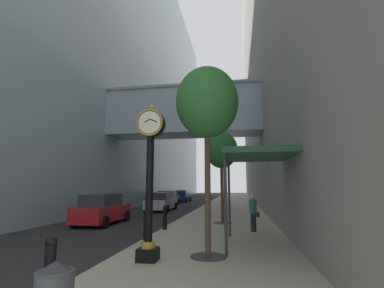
{
  "coord_description": "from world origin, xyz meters",
  "views": [
    {
      "loc": [
        3.78,
        -1.06,
        2.24
      ],
      "look_at": [
        0.85,
        16.32,
        4.9
      ],
      "focal_mm": 25.68,
      "sensor_mm": 36.0,
      "label": 1
    }
  ],
  "objects": [
    {
      "name": "bollard_third",
      "position": [
        0.25,
        9.35,
        0.74
      ],
      "size": [
        0.22,
        0.22,
        1.15
      ],
      "color": "black",
      "rests_on": "sidewalk_right"
    },
    {
      "name": "street_tree_near",
      "position": [
        2.84,
        7.42,
        4.83
      ],
      "size": [
        2.0,
        2.0,
        5.89
      ],
      "color": "#333335",
      "rests_on": "sidewalk_right"
    },
    {
      "name": "bollard_fourth",
      "position": [
        0.25,
        12.1,
        0.74
      ],
      "size": [
        0.22,
        0.22,
        1.15
      ],
      "color": "black",
      "rests_on": "sidewalk_right"
    },
    {
      "name": "street_clock",
      "position": [
        1.22,
        6.7,
        2.62
      ],
      "size": [
        0.84,
        0.55,
        4.52
      ],
      "color": "black",
      "rests_on": "sidewalk_right"
    },
    {
      "name": "building_block_left",
      "position": [
        -11.46,
        29.95,
        18.72
      ],
      "size": [
        22.03,
        80.0,
        37.57
      ],
      "color": "#93A8B7",
      "rests_on": "ground"
    },
    {
      "name": "pedestrian_walking",
      "position": [
        4.42,
        12.29,
        1.02
      ],
      "size": [
        0.5,
        0.41,
        1.68
      ],
      "color": "#23232D",
      "rests_on": "sidewalk_right"
    },
    {
      "name": "storefront_awning",
      "position": [
        4.45,
        9.23,
        3.28
      ],
      "size": [
        2.4,
        3.6,
        3.3
      ],
      "color": "#235138",
      "rests_on": "sidewalk_right"
    },
    {
      "name": "bollard_nearest",
      "position": [
        0.25,
        3.85,
        0.74
      ],
      "size": [
        0.22,
        0.22,
        1.15
      ],
      "color": "black",
      "rests_on": "sidewalk_right"
    },
    {
      "name": "car_blue_near",
      "position": [
        -3.94,
        36.32,
        0.78
      ],
      "size": [
        2.07,
        4.3,
        1.59
      ],
      "color": "navy",
      "rests_on": "ground"
    },
    {
      "name": "sidewalk_right",
      "position": [
        2.85,
        30.0,
        0.07
      ],
      "size": [
        5.69,
        80.0,
        0.14
      ],
      "primitive_type": "cube",
      "color": "#ADA593",
      "rests_on": "ground"
    },
    {
      "name": "car_silver_trailing",
      "position": [
        -3.09,
        23.14,
        0.79
      ],
      "size": [
        2.13,
        4.7,
        1.62
      ],
      "color": "#B7BABF",
      "rests_on": "ground"
    },
    {
      "name": "street_tree_mid_near",
      "position": [
        2.84,
        14.86,
        4.24
      ],
      "size": [
        1.87,
        1.87,
        5.22
      ],
      "color": "#333335",
      "rests_on": "sidewalk_right"
    },
    {
      "name": "car_grey_mid",
      "position": [
        -4.22,
        29.78,
        0.79
      ],
      "size": [
        1.98,
        4.57,
        1.63
      ],
      "color": "slate",
      "rests_on": "ground"
    },
    {
      "name": "ground_plane",
      "position": [
        0.0,
        27.0,
        0.0
      ],
      "size": [
        110.0,
        110.0,
        0.0
      ],
      "primitive_type": "plane",
      "color": "#262628",
      "rests_on": "ground"
    },
    {
      "name": "car_red_far",
      "position": [
        -4.11,
        14.25,
        0.83
      ],
      "size": [
        2.02,
        4.31,
        1.73
      ],
      "color": "#AD191E",
      "rests_on": "ground"
    },
    {
      "name": "building_block_right",
      "position": [
        10.19,
        30.0,
        21.37
      ],
      "size": [
        9.0,
        80.0,
        42.74
      ],
      "color": "gray",
      "rests_on": "ground"
    }
  ]
}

